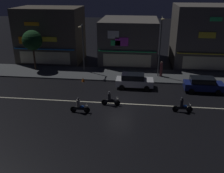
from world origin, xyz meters
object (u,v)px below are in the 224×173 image
Objects in this scene: parked_car_near_kerb at (203,84)px; motorcycle_lead at (79,106)px; pedestrian_on_sidewalk at (161,69)px; motorcycle_opposite_lane at (110,99)px; traffic_cone at (83,79)px; parked_car_trailing at (134,81)px; motorcycle_trailing_far at (182,106)px; streetlamp_mid at (160,43)px; streetlamp_west at (83,44)px.

motorcycle_lead is (-12.60, -6.53, -0.24)m from parked_car_near_kerb.
pedestrian_on_sidewalk reaches higher than motorcycle_opposite_lane.
pedestrian_on_sidewalk is at bearing 15.96° from traffic_cone.
parked_car_trailing is 7.82× the size of traffic_cone.
motorcycle_lead is 3.27m from motorcycle_opposite_lane.
parked_car_near_kerb is 7.82× the size of traffic_cone.
parked_car_near_kerb is 14.18m from traffic_cone.
parked_car_near_kerb reaches higher than motorcycle_trailing_far.
streetlamp_mid reaches higher than motorcycle_opposite_lane.
streetlamp_mid is 1.76× the size of parked_car_trailing.
streetlamp_mid reaches higher than pedestrian_on_sidewalk.
motorcycle_trailing_far is at bearing -178.71° from motorcycle_opposite_lane.
motorcycle_lead reaches higher than traffic_cone.
streetlamp_west reaches higher than parked_car_near_kerb.
motorcycle_opposite_lane is at bearing -4.05° from motorcycle_trailing_far.
parked_car_trailing is (-3.34, -3.98, -0.19)m from pedestrian_on_sidewalk.
motorcycle_trailing_far is (9.60, 1.23, 0.00)m from motorcycle_lead.
streetlamp_mid reaches higher than motorcycle_trailing_far.
parked_car_trailing is 5.41m from motorcycle_opposite_lane.
parked_car_near_kerb is 1.00× the size of parked_car_trailing.
motorcycle_lead is 8.16m from traffic_cone.
parked_car_near_kerb is (4.39, -4.26, -0.19)m from pedestrian_on_sidewalk.
pedestrian_on_sidewalk is 1.04× the size of motorcycle_trailing_far.
parked_car_near_kerb is at bearing -6.01° from traffic_cone.
parked_car_trailing is at bearing 177.96° from parked_car_near_kerb.
streetlamp_mid is at bearing 37.84° from pedestrian_on_sidewalk.
traffic_cone is at bearing -30.30° from motorcycle_trailing_far.
streetlamp_west is at bearing 175.17° from streetlamp_mid.
streetlamp_west reaches higher than parked_car_trailing.
parked_car_trailing reaches higher than traffic_cone.
streetlamp_west is 0.84× the size of streetlamp_mid.
streetlamp_mid is at bearing 15.54° from traffic_cone.
traffic_cone is (-9.70, -2.77, -0.79)m from pedestrian_on_sidewalk.
motorcycle_lead is (-7.84, -10.61, -3.95)m from streetlamp_mid.
streetlamp_west is at bearing -33.49° from parked_car_trailing.
parked_car_near_kerb is 10.96m from motorcycle_opposite_lane.
pedestrian_on_sidewalk reaches higher than parked_car_near_kerb.
streetlamp_mid is at bearing -127.10° from motorcycle_lead.
streetlamp_west reaches higher than motorcycle_opposite_lane.
pedestrian_on_sidewalk is at bearing 135.85° from parked_car_near_kerb.
streetlamp_west is 15.86m from parked_car_near_kerb.
parked_car_near_kerb is (14.75, -4.93, -3.07)m from streetlamp_west.
pedestrian_on_sidewalk is at bearing -3.68° from streetlamp_west.
parked_car_trailing is 7.32m from motorcycle_trailing_far.
pedestrian_on_sidewalk is 13.56m from motorcycle_lead.
motorcycle_trailing_far is at bearing -173.34° from motorcycle_lead.
motorcycle_trailing_far is at bearing 130.28° from parked_car_trailing.
pedestrian_on_sidewalk is 9.67m from motorcycle_trailing_far.
motorcycle_lead is at bearing -79.46° from traffic_cone.
motorcycle_opposite_lane reaches higher than traffic_cone.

